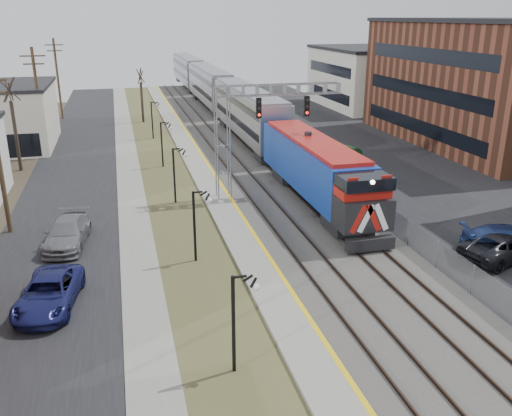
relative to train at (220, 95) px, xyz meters
name	(u,v)px	position (x,y,z in m)	size (l,w,h in m)	color
street_west	(72,183)	(-17.00, -25.80, -2.90)	(7.00, 120.00, 0.04)	black
sidewalk	(129,179)	(-12.50, -25.80, -2.88)	(2.00, 120.00, 0.08)	gray
grass_median	(166,176)	(-9.50, -25.80, -2.89)	(4.00, 120.00, 0.06)	#4E4F2A
platform	(202,173)	(-6.50, -25.80, -2.80)	(2.00, 120.00, 0.24)	gray
ballast_bed	(259,169)	(-1.50, -25.80, -2.82)	(8.00, 120.00, 0.20)	#595651
parking_lot	(386,161)	(10.50, -25.80, -2.90)	(16.00, 120.00, 0.04)	black
platform_edge	(212,171)	(-5.62, -25.80, -2.67)	(0.24, 120.00, 0.01)	gold
track_near	(237,169)	(-3.50, -25.80, -2.64)	(1.58, 120.00, 0.15)	#2D2119
track_far	(276,166)	(0.00, -25.80, -2.64)	(1.58, 120.00, 0.15)	#2D2119
train	(220,95)	(0.00, 0.00, 0.00)	(3.00, 85.85, 5.33)	#13379B
signal_gantry	(246,122)	(-4.28, -32.81, 2.67)	(9.00, 1.07, 8.15)	gray
lampposts	(194,225)	(-9.50, -42.51, -0.92)	(0.14, 62.14, 4.00)	black
fence	(306,158)	(2.70, -25.80, -2.12)	(0.04, 120.00, 1.60)	gray
bare_trees	(57,140)	(-18.16, -21.89, -0.22)	(12.30, 42.30, 5.95)	#382D23
car_lot_c	(505,247)	(6.90, -46.69, -2.19)	(2.42, 5.25, 1.46)	black
car_lot_d	(512,241)	(7.73, -46.16, -2.14)	(2.19, 5.40, 1.57)	navy
car_lot_e	(353,166)	(5.63, -29.24, -2.12)	(1.88, 4.67, 1.59)	slate
car_lot_f	(338,151)	(6.68, -23.62, -2.20)	(1.52, 4.35, 1.43)	#0E481F
car_street_a	(49,294)	(-16.66, -46.07, -2.21)	(2.37, 5.14, 1.43)	navy
car_street_b	(67,233)	(-16.38, -38.81, -2.16)	(2.12, 5.23, 1.52)	slate
car_lot_g	(293,128)	(5.93, -12.39, -2.20)	(1.69, 4.21, 1.44)	#97250B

